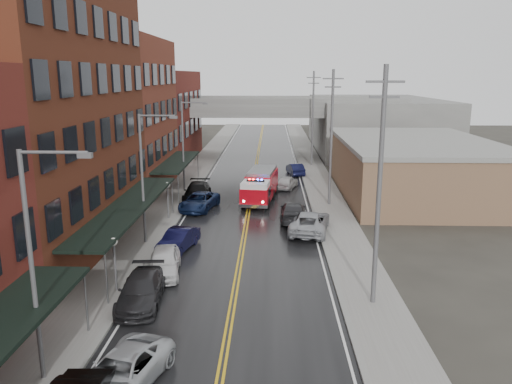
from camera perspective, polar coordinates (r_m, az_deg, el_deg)
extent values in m
cube|color=black|center=(40.54, -1.05, -3.24)|extent=(11.00, 160.00, 0.02)
cube|color=slate|center=(41.51, -11.18, -3.01)|extent=(3.00, 160.00, 0.15)
cube|color=slate|center=(40.83, 9.25, -3.20)|extent=(3.00, 160.00, 0.15)
cube|color=gray|center=(41.18, -8.94, -3.05)|extent=(0.30, 160.00, 0.15)
cube|color=gray|center=(40.65, 6.94, -3.20)|extent=(0.30, 160.00, 0.15)
cube|color=#542516|center=(35.37, -24.00, 8.04)|extent=(9.00, 20.00, 18.00)
cube|color=maroon|center=(51.78, -15.53, 8.32)|extent=(9.00, 15.00, 15.00)
cube|color=maroon|center=(68.76, -11.18, 8.39)|extent=(9.00, 20.00, 12.00)
cube|color=brown|center=(51.61, 17.56, 2.56)|extent=(14.00, 22.00, 5.00)
cube|color=slate|center=(80.80, 13.32, 7.55)|extent=(18.00, 30.00, 8.00)
cylinder|color=slate|center=(24.20, -18.83, -11.94)|extent=(0.10, 0.10, 3.00)
cube|color=black|center=(34.26, -14.28, -1.56)|extent=(2.60, 18.00, 0.18)
cylinder|color=slate|center=(26.61, -16.74, -9.45)|extent=(0.10, 0.10, 3.00)
cylinder|color=slate|center=(42.46, -9.54, -0.58)|extent=(0.10, 0.10, 3.00)
cube|color=black|center=(50.93, -8.96, 3.46)|extent=(2.60, 13.00, 0.18)
cylinder|color=slate|center=(45.13, -8.87, 0.26)|extent=(0.10, 0.10, 3.00)
cylinder|color=slate|center=(56.93, -6.65, 3.02)|extent=(0.10, 0.10, 3.00)
cylinder|color=#59595B|center=(28.06, -15.80, -8.40)|extent=(0.14, 0.14, 2.80)
sphere|color=silver|center=(27.56, -16.00, -5.49)|extent=(0.44, 0.44, 0.44)
cylinder|color=#59595B|center=(40.97, -10.04, -1.25)|extent=(0.14, 0.14, 2.80)
sphere|color=silver|center=(40.63, -10.12, 0.80)|extent=(0.44, 0.44, 0.44)
cylinder|color=#59595B|center=(20.20, -24.22, -8.27)|extent=(0.18, 0.18, 9.00)
cylinder|color=#59595B|center=(18.61, -22.16, 4.22)|extent=(2.40, 0.12, 0.12)
cube|color=#59595B|center=(18.21, -18.96, 3.98)|extent=(0.50, 0.22, 0.18)
cylinder|color=#59595B|center=(34.68, -12.86, 1.24)|extent=(0.18, 0.18, 9.00)
cylinder|color=#59595B|center=(33.78, -11.25, 8.56)|extent=(2.40, 0.12, 0.12)
cube|color=#59595B|center=(33.56, -9.40, 8.43)|extent=(0.50, 0.22, 0.18)
cylinder|color=#59595B|center=(50.09, -8.34, 5.05)|extent=(0.18, 0.18, 9.00)
cylinder|color=#59595B|center=(49.47, -7.12, 10.11)|extent=(2.40, 0.12, 0.12)
cube|color=#59595B|center=(49.32, -5.83, 10.02)|extent=(0.50, 0.22, 0.18)
cylinder|color=#59595B|center=(25.02, 13.88, 0.13)|extent=(0.24, 0.24, 12.00)
cube|color=#59595B|center=(24.41, 14.57, 12.11)|extent=(1.80, 0.12, 0.12)
cube|color=#59595B|center=(24.43, 14.47, 10.47)|extent=(1.40, 0.12, 0.12)
cylinder|color=#59595B|center=(44.49, 8.59, 5.98)|extent=(0.24, 0.24, 12.00)
cube|color=#59595B|center=(44.15, 8.82, 12.68)|extent=(1.80, 0.12, 0.12)
cube|color=#59595B|center=(44.16, 8.79, 11.78)|extent=(1.40, 0.12, 0.12)
cylinder|color=#59595B|center=(64.28, 6.51, 8.23)|extent=(0.24, 0.24, 12.00)
cube|color=#59595B|center=(64.05, 6.63, 12.87)|extent=(1.80, 0.12, 0.12)
cube|color=#59595B|center=(64.06, 6.61, 12.24)|extent=(1.40, 0.12, 0.12)
cube|color=slate|center=(71.01, 0.18, 9.39)|extent=(40.00, 10.00, 1.50)
cube|color=slate|center=(72.50, -8.60, 6.34)|extent=(1.60, 8.00, 6.00)
cube|color=slate|center=(71.91, 9.03, 6.27)|extent=(1.60, 8.00, 6.00)
cube|color=#AF0814|center=(47.44, 0.69, 1.06)|extent=(3.11, 5.61, 2.04)
cube|color=#AF0814|center=(43.86, -0.05, -0.34)|extent=(2.74, 2.82, 1.46)
cube|color=silver|center=(43.64, -0.05, 0.90)|extent=(2.59, 2.61, 0.49)
cube|color=black|center=(43.98, -0.01, 0.09)|extent=(2.63, 1.86, 0.78)
cube|color=slate|center=(47.21, 0.69, 2.44)|extent=(2.82, 5.19, 0.29)
cube|color=black|center=(43.57, -0.05, 1.31)|extent=(1.58, 0.47, 0.14)
sphere|color=#FF0C0C|center=(43.65, -0.74, 1.43)|extent=(0.19, 0.19, 0.19)
sphere|color=#1933FF|center=(43.48, 0.64, 1.39)|extent=(0.19, 0.19, 0.19)
cylinder|color=black|center=(44.12, -1.44, -1.24)|extent=(1.01, 0.46, 0.97)
cylinder|color=black|center=(43.79, 1.31, -1.35)|extent=(1.01, 0.46, 0.97)
cylinder|color=black|center=(47.37, -0.68, -0.22)|extent=(1.01, 0.46, 0.97)
cylinder|color=black|center=(47.05, 1.88, -0.32)|extent=(1.01, 0.46, 0.97)
cylinder|color=black|center=(49.70, -0.20, 0.42)|extent=(1.01, 0.46, 0.97)
cylinder|color=black|center=(49.40, 2.25, 0.33)|extent=(1.01, 0.46, 0.97)
imported|color=#AFB3B8|center=(20.43, -15.07, -19.22)|extent=(3.55, 5.43, 1.39)
imported|color=#242326|center=(26.71, -12.99, -10.88)|extent=(2.47, 5.26, 1.49)
imported|color=silver|center=(30.12, -10.47, -7.86)|extent=(2.43, 4.76, 1.55)
imported|color=black|center=(33.98, -8.89, -5.44)|extent=(2.51, 4.58, 1.43)
imported|color=#111F43|center=(43.83, -6.50, -1.08)|extent=(3.49, 5.68, 1.47)
imported|color=black|center=(47.11, -6.76, 0.02)|extent=(2.38, 5.64, 1.62)
imported|color=#9FA2A7|center=(37.48, 6.16, -3.44)|extent=(3.65, 6.16, 1.61)
imported|color=#2B2B2D|center=(40.37, 4.29, -2.25)|extent=(2.36, 5.30, 1.51)
imported|color=#B7B7B7|center=(51.80, 3.58, 1.14)|extent=(2.69, 4.26, 1.35)
imported|color=black|center=(58.97, 4.52, 2.62)|extent=(2.21, 4.40, 1.38)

